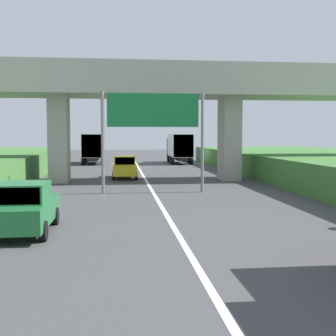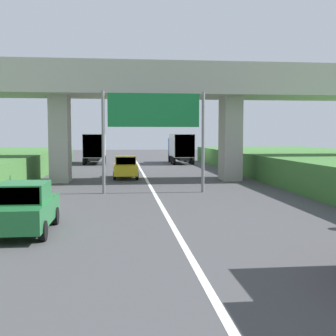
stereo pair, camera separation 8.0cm
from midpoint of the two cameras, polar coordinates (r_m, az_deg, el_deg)
The scene contains 7 objects.
lane_centre_stripe at distance 25.14m, azimuth -1.83°, elevation -3.20°, with size 0.20×90.19×0.01m, color white.
overpass_bridge at distance 31.33m, azimuth -2.73°, elevation 9.83°, with size 40.00×4.80×8.27m.
overhead_highway_sign at distance 24.65m, azimuth -1.80°, elevation 6.67°, with size 5.88×0.18×5.77m.
truck_silver at distance 50.96m, azimuth -9.57°, elevation 2.74°, with size 2.44×7.30×3.44m.
truck_blue at distance 50.85m, azimuth 1.72°, elevation 2.79°, with size 2.44×7.30×3.44m.
car_yellow at distance 33.25m, azimuth -5.54°, elevation 0.10°, with size 1.86×4.10×1.72m.
car_green at distance 15.39m, azimuth -18.33°, elevation -5.01°, with size 1.86×4.10×1.72m.
Camera 2 is at (-1.83, 0.23, 3.30)m, focal length 46.16 mm.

